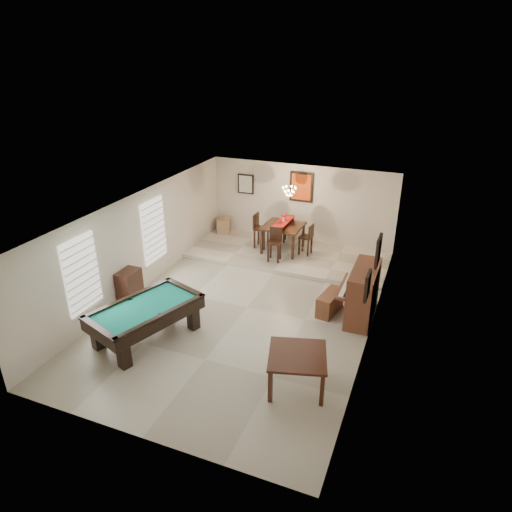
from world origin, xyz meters
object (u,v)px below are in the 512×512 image
Objects in this scene: pool_table at (146,322)px; upright_piano at (356,292)px; dining_table at (283,236)px; dining_chair_east at (306,239)px; piano_bench at (330,302)px; corner_bench at (224,225)px; square_table at (297,371)px; flower_vase at (283,217)px; dining_chair_north at (289,228)px; dining_chair_south at (274,245)px; dining_chair_west at (261,231)px; chandelier at (289,188)px; apothecary_chest at (130,288)px.

upright_piano reaches higher than pool_table.
dining_chair_east is at bearing 0.26° from dining_table.
corner_bench reaches higher than piano_bench.
piano_bench is (-0.05, 2.89, -0.11)m from square_table.
upright_piano is at bearing 79.35° from square_table.
corner_bench is (-2.38, 0.77, -0.85)m from flower_vase.
square_table is 6.87m from dining_chair_north.
dining_chair_south reaches higher than piano_bench.
dining_chair_west is at bearing 102.76° from pool_table.
dining_chair_east is at bearing 21.64° from chandelier.
flower_vase is 2.64m from corner_bench.
dining_chair_east is at bearing 52.77° from apothecary_chest.
upright_piano is 6.27m from corner_bench.
square_table is at bearing 14.17° from pool_table.
dining_chair_south is 1.70m from chandelier.
chandelier is (0.26, -0.95, 1.60)m from dining_chair_north.
apothecary_chest is at bearing -123.98° from chandelier.
upright_piano reaches higher than dining_chair_north.
apothecary_chest reaches higher than square_table.
piano_bench is 1.53× the size of chandelier.
dining_chair_west reaches higher than dining_chair_south.
apothecary_chest is 5.02m from dining_table.
square_table reaches higher than corner_bench.
pool_table is at bearing -103.80° from dining_table.
dining_chair_north is at bearing 105.26° from chandelier.
piano_bench is 3.20m from dining_chair_east.
dining_chair_west is at bearing 168.96° from chandelier.
flower_vase reaches higher than dining_chair_west.
corner_bench is (-4.60, 6.50, -0.01)m from square_table.
flower_vase is at bearing -17.96° from corner_bench.
square_table is 6.20m from flower_vase.
pool_table reaches higher than corner_bench.
chandelier is at bearing -41.47° from dining_table.
flower_vase is (0.00, 0.00, 0.61)m from dining_table.
dining_chair_north reaches higher than pool_table.
square_table is 1.16× the size of apothecary_chest.
upright_piano reaches higher than square_table.
square_table is 2.89m from piano_bench.
flower_vase is (-2.17, 2.84, 0.95)m from piano_bench.
chandelier is at bearing 92.74° from pool_table.
piano_bench is at bearing -38.42° from corner_bench.
dining_chair_north is at bearing 63.58° from apothecary_chest.
dining_chair_north is (1.29, 6.16, 0.21)m from pool_table.
dining_chair_east is (-1.44, 2.84, 0.35)m from piano_bench.
apothecary_chest is at bearing -120.60° from flower_vase.
dining_chair_west is 1.87m from corner_bench.
dining_chair_west is 1.80m from chandelier.
dining_chair_east reaches higher than corner_bench.
dining_chair_south reaches higher than dining_chair_east.
square_table is at bearing -151.41° from dining_chair_west.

